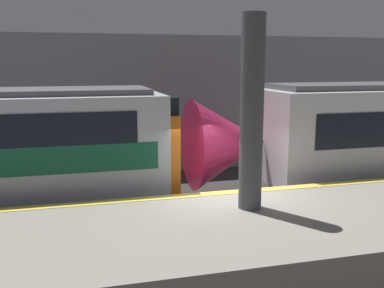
{
  "coord_description": "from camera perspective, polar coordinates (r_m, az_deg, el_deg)",
  "views": [
    {
      "loc": [
        -3.48,
        -9.71,
        4.08
      ],
      "look_at": [
        -0.63,
        0.85,
        2.08
      ],
      "focal_mm": 42.0,
      "sensor_mm": 36.0,
      "label": 1
    }
  ],
  "objects": [
    {
      "name": "ground_plane",
      "position": [
        11.09,
        4.38,
        -11.27
      ],
      "size": [
        120.0,
        120.0,
        0.0
      ],
      "primitive_type": "plane",
      "color": "#33302D"
    },
    {
      "name": "support_pillar_near",
      "position": [
        9.17,
        7.6,
        3.85
      ],
      "size": [
        0.48,
        0.48,
        3.97
      ],
      "color": "#47474C",
      "rests_on": "platform"
    },
    {
      "name": "station_rear_barrier",
      "position": [
        16.78,
        -3.07,
        5.05
      ],
      "size": [
        50.0,
        0.15,
        5.07
      ],
      "color": "gray",
      "rests_on": "ground"
    },
    {
      "name": "platform",
      "position": [
        9.19,
        8.63,
        -12.46
      ],
      "size": [
        40.0,
        3.96,
        1.09
      ],
      "color": "gray",
      "rests_on": "ground"
    }
  ]
}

